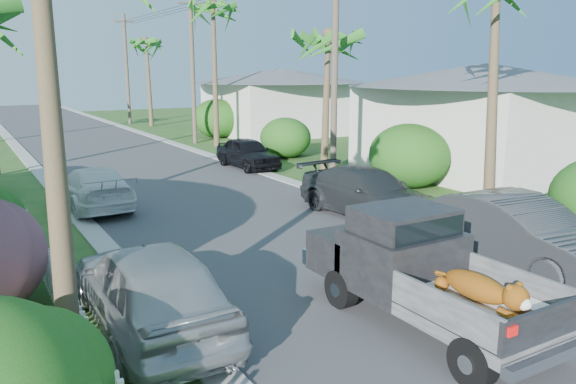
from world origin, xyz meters
TOP-DOWN VIEW (x-y plane):
  - ground at (0.00, 0.00)m, footprint 120.00×120.00m
  - road at (0.00, 25.00)m, footprint 8.00×100.00m
  - curb_left at (-4.30, 25.00)m, footprint 0.60×100.00m
  - curb_right at (4.30, 25.00)m, footprint 0.60×100.00m
  - pickup_truck at (-0.37, 2.01)m, footprint 1.98×5.12m
  - parked_car_rn at (3.60, 2.78)m, footprint 1.97×5.16m
  - parked_car_rm at (3.60, 8.25)m, footprint 2.64×5.33m
  - parked_car_rf at (4.33, 18.12)m, footprint 1.75×4.16m
  - parked_car_ln at (-4.72, 3.93)m, footprint 2.02×4.89m
  - parked_car_lf at (-3.60, 13.76)m, footprint 2.03×4.77m
  - palm_r_b at (6.60, 15.00)m, footprint 4.40×4.40m
  - palm_r_c at (6.20, 26.00)m, footprint 4.40×4.40m
  - palm_r_d at (6.50, 40.00)m, footprint 4.40×4.40m
  - shrub_r_b at (7.80, 11.00)m, footprint 3.00×3.30m
  - shrub_r_c at (7.50, 20.00)m, footprint 2.60×2.86m
  - shrub_r_d at (8.00, 30.00)m, footprint 3.20×3.52m
  - picket_fence at (-6.00, 5.50)m, footprint 0.10×11.00m
  - house_right_near at (13.00, 12.00)m, footprint 8.00×9.00m
  - house_right_far at (13.00, 30.00)m, footprint 9.00×8.00m
  - utility_pole_b at (5.60, 13.00)m, footprint 1.60×0.26m
  - utility_pole_c at (5.60, 28.00)m, footprint 1.60×0.26m
  - utility_pole_d at (5.60, 43.00)m, footprint 1.60×0.26m

SIDE VIEW (x-z plane):
  - ground at x=0.00m, z-range 0.00..0.00m
  - road at x=0.00m, z-range 0.00..0.02m
  - curb_left at x=-4.30m, z-range 0.00..0.06m
  - curb_right at x=4.30m, z-range 0.00..0.06m
  - picket_fence at x=-6.00m, z-range 0.00..1.00m
  - parked_car_lf at x=-3.60m, z-range 0.00..1.37m
  - parked_car_rf at x=4.33m, z-range 0.00..1.40m
  - parked_car_rm at x=3.60m, z-range 0.00..1.49m
  - parked_car_ln at x=-4.72m, z-range 0.00..1.66m
  - parked_car_rn at x=3.60m, z-range 0.00..1.68m
  - pickup_truck at x=-0.37m, z-range -0.02..2.04m
  - shrub_r_c at x=7.50m, z-range 0.00..2.10m
  - shrub_r_b at x=7.80m, z-range 0.00..2.50m
  - shrub_r_d at x=8.00m, z-range 0.00..2.60m
  - house_right_far at x=13.00m, z-range -0.18..4.42m
  - house_right_near at x=13.00m, z-range -0.18..4.62m
  - utility_pole_b at x=5.60m, z-range 0.10..9.10m
  - utility_pole_c at x=5.60m, z-range 0.10..9.10m
  - utility_pole_d at x=5.60m, z-range 0.10..9.10m
  - palm_r_b at x=6.60m, z-range 2.35..9.55m
  - palm_r_d at x=6.50m, z-range 2.73..10.74m
  - palm_r_c at x=6.20m, z-range 3.41..12.81m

